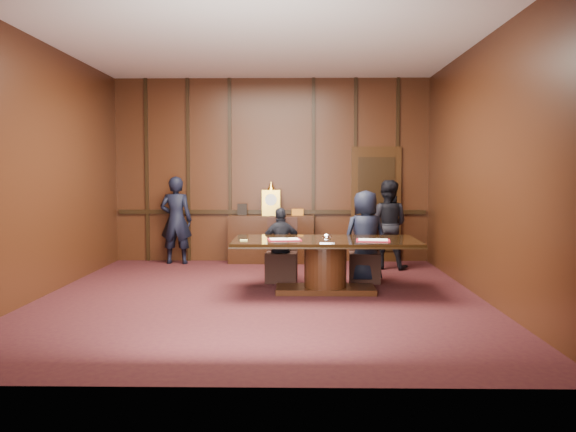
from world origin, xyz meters
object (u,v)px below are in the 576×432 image
object	(u,v)px
sideboard	(271,237)
signatory_left	(281,245)
signatory_right	(365,237)
conference_table	(325,257)
witness_left	(176,220)
witness_right	(387,225)

from	to	relation	value
sideboard	signatory_left	world-z (taller)	sideboard
signatory_right	conference_table	bearing A→B (deg)	35.73
conference_table	witness_left	size ratio (longest dim) A/B	1.60
sideboard	conference_table	size ratio (longest dim) A/B	0.61
witness_left	witness_right	world-z (taller)	witness_left
conference_table	signatory_left	size ratio (longest dim) A/B	2.25
sideboard	signatory_right	xyz separation A→B (m)	(1.55, -2.08, 0.23)
signatory_left	signatory_right	bearing A→B (deg)	166.10
witness_right	signatory_left	bearing A→B (deg)	54.49
sideboard	witness_left	world-z (taller)	witness_left
conference_table	signatory_right	xyz separation A→B (m)	(0.65, 0.80, 0.21)
signatory_right	witness_left	xyz separation A→B (m)	(-3.32, 1.92, 0.10)
witness_right	conference_table	bearing A→B (deg)	79.02
signatory_left	witness_right	bearing A→B (deg)	-156.99
sideboard	witness_right	xyz separation A→B (m)	(2.09, -0.70, 0.30)
signatory_left	signatory_right	world-z (taller)	signatory_right
signatory_right	witness_right	distance (m)	1.48
signatory_right	witness_right	world-z (taller)	witness_right
sideboard	conference_table	xyz separation A→B (m)	(0.90, -2.88, 0.02)
conference_table	signatory_right	size ratio (longest dim) A/B	1.83
signatory_right	witness_left	world-z (taller)	witness_left
sideboard	witness_right	distance (m)	2.22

